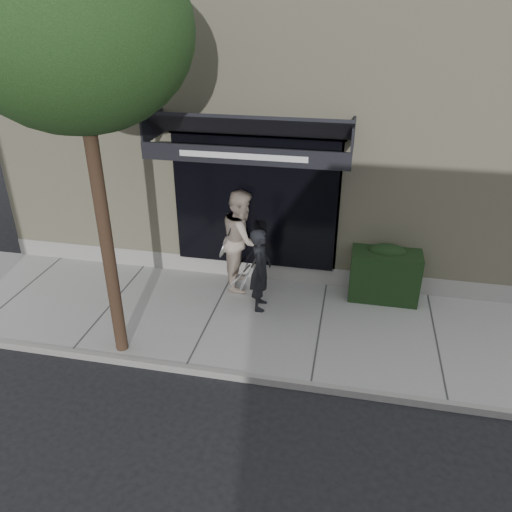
% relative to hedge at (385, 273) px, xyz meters
% --- Properties ---
extents(ground, '(80.00, 80.00, 0.00)m').
position_rel_hedge_xyz_m(ground, '(-1.10, -1.25, -0.66)').
color(ground, black).
rests_on(ground, ground).
extents(sidewalk, '(20.00, 3.00, 0.12)m').
position_rel_hedge_xyz_m(sidewalk, '(-1.10, -1.25, -0.60)').
color(sidewalk, '#969792').
rests_on(sidewalk, ground).
extents(curb, '(20.00, 0.10, 0.14)m').
position_rel_hedge_xyz_m(curb, '(-1.10, -2.80, -0.59)').
color(curb, gray).
rests_on(curb, ground).
extents(building_facade, '(14.30, 8.04, 5.64)m').
position_rel_hedge_xyz_m(building_facade, '(-1.11, 3.71, 2.08)').
color(building_facade, '#BFB792').
rests_on(building_facade, ground).
extents(hedge, '(1.30, 0.70, 1.14)m').
position_rel_hedge_xyz_m(hedge, '(0.00, 0.00, 0.00)').
color(hedge, black).
rests_on(hedge, sidewalk).
extents(street_tree, '(3.00, 3.00, 6.28)m').
position_rel_hedge_xyz_m(street_tree, '(-4.30, -2.55, 4.32)').
color(street_tree, black).
rests_on(street_tree, ground).
extents(pedestrian_front, '(0.77, 0.82, 1.61)m').
position_rel_hedge_xyz_m(pedestrian_front, '(-2.28, -0.84, 0.26)').
color(pedestrian_front, black).
rests_on(pedestrian_front, sidewalk).
extents(pedestrian_back, '(0.90, 1.09, 2.02)m').
position_rel_hedge_xyz_m(pedestrian_back, '(-2.80, -0.05, 0.47)').
color(pedestrian_back, '#BCA896').
rests_on(pedestrian_back, sidewalk).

